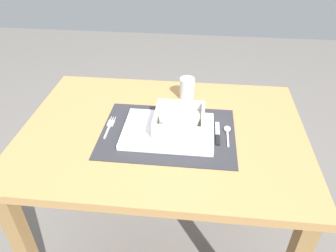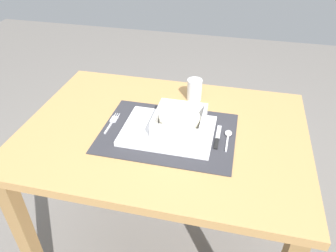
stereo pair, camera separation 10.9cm
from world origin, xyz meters
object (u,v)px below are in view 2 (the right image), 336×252
at_px(porridge_bowl, 180,122).
at_px(bread_knife, 210,139).
at_px(dining_table, 164,153).
at_px(butter_knife, 217,138).
at_px(fork, 113,121).
at_px(spoon, 228,135).
at_px(drinking_glass, 194,91).

xyz_separation_m(porridge_bowl, bread_knife, (0.11, -0.02, -0.04)).
xyz_separation_m(dining_table, bread_knife, (0.17, -0.03, 0.12)).
xyz_separation_m(porridge_bowl, butter_knife, (0.13, -0.01, -0.04)).
relative_size(fork, spoon, 1.15).
relative_size(dining_table, porridge_bowl, 5.92).
bearing_deg(butter_knife, porridge_bowl, 175.42).
bearing_deg(spoon, porridge_bowl, 179.60).
xyz_separation_m(bread_knife, drinking_glass, (-0.10, 0.25, 0.03)).
bearing_deg(fork, bread_knife, -1.43).
xyz_separation_m(dining_table, drinking_glass, (0.07, 0.22, 0.15)).
distance_m(fork, butter_knife, 0.37).
bearing_deg(spoon, bread_knife, -154.04).
bearing_deg(drinking_glass, porridge_bowl, -93.05).
bearing_deg(bread_knife, drinking_glass, 106.15).
distance_m(porridge_bowl, bread_knife, 0.12).
distance_m(fork, bread_knife, 0.35).
distance_m(dining_table, fork, 0.22).
relative_size(porridge_bowl, butter_knife, 1.29).
bearing_deg(drinking_glass, butter_knife, -63.80).
height_order(spoon, bread_knife, spoon).
bearing_deg(bread_knife, porridge_bowl, 163.17).
bearing_deg(fork, dining_table, 3.98).
relative_size(fork, drinking_glass, 1.49).
xyz_separation_m(porridge_bowl, fork, (-0.24, -0.00, -0.04)).
bearing_deg(butter_knife, fork, 179.73).
height_order(bread_knife, drinking_glass, drinking_glass).
bearing_deg(dining_table, bread_knife, -9.47).
relative_size(porridge_bowl, bread_knife, 1.21).
distance_m(dining_table, bread_knife, 0.21).
relative_size(butter_knife, drinking_glass, 1.51).
bearing_deg(dining_table, butter_knife, -6.00).
relative_size(dining_table, fork, 7.71).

